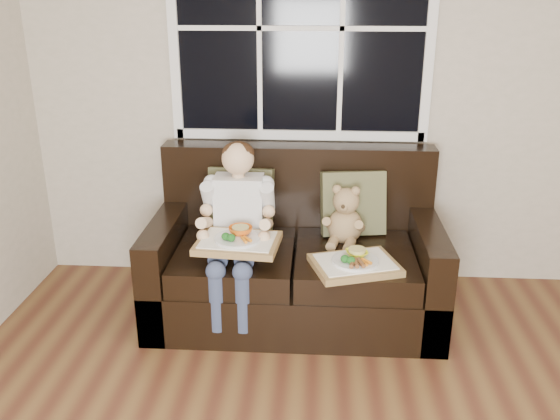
# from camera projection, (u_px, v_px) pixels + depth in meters

# --- Properties ---
(room_walls) EXTENTS (4.52, 5.02, 2.71)m
(room_walls) POSITION_uv_depth(u_px,v_px,m) (504.00, 135.00, 1.25)
(room_walls) COLOR beige
(room_walls) RESTS_ON ground
(window_back) EXTENTS (1.62, 0.04, 1.37)m
(window_back) POSITION_uv_depth(u_px,v_px,m) (301.00, 28.00, 3.58)
(window_back) COLOR black
(window_back) RESTS_ON room_walls
(loveseat) EXTENTS (1.70, 0.92, 0.96)m
(loveseat) POSITION_uv_depth(u_px,v_px,m) (295.00, 262.00, 3.62)
(loveseat) COLOR black
(loveseat) RESTS_ON ground
(pillow_left) EXTENTS (0.41, 0.21, 0.41)m
(pillow_left) POSITION_uv_depth(u_px,v_px,m) (241.00, 200.00, 3.66)
(pillow_left) COLOR #676440
(pillow_left) RESTS_ON loveseat
(pillow_right) EXTENTS (0.41, 0.24, 0.40)m
(pillow_right) POSITION_uv_depth(u_px,v_px,m) (353.00, 203.00, 3.62)
(pillow_right) COLOR #676440
(pillow_right) RESTS_ON loveseat
(child) EXTENTS (0.41, 0.61, 0.94)m
(child) POSITION_uv_depth(u_px,v_px,m) (237.00, 214.00, 3.40)
(child) COLOR white
(child) RESTS_ON loveseat
(teddy_bear) EXTENTS (0.24, 0.29, 0.37)m
(teddy_bear) POSITION_uv_depth(u_px,v_px,m) (345.00, 219.00, 3.51)
(teddy_bear) COLOR tan
(teddy_bear) RESTS_ON loveseat
(tray_left) EXTENTS (0.48, 0.38, 0.10)m
(tray_left) POSITION_uv_depth(u_px,v_px,m) (238.00, 241.00, 3.25)
(tray_left) COLOR #AD824E
(tray_left) RESTS_ON child
(tray_right) EXTENTS (0.53, 0.46, 0.10)m
(tray_right) POSITION_uv_depth(u_px,v_px,m) (355.00, 263.00, 3.21)
(tray_right) COLOR #AD824E
(tray_right) RESTS_ON loveseat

